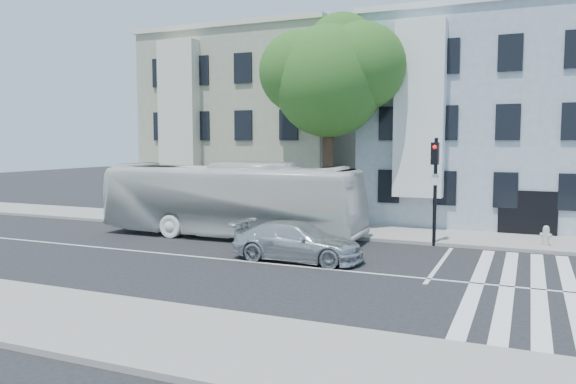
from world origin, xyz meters
The scene contains 11 objects.
ground centered at (0.00, 0.00, 0.00)m, with size 120.00×120.00×0.00m, color black.
sidewalk_far centered at (0.00, 8.00, 0.07)m, with size 80.00×4.00×0.15m, color gray.
sidewalk_near centered at (0.00, -8.00, 0.07)m, with size 80.00×4.00×0.15m, color gray.
building_left centered at (-7.00, 15.00, 5.50)m, with size 12.00×10.00×11.00m, color gray.
building_right centered at (7.00, 15.00, 5.50)m, with size 12.00×10.00×11.00m, color #8C99A7.
street_tree centered at (0.06, 8.74, 7.83)m, with size 7.30×5.90×11.10m.
bus centered at (-3.46, 4.54, 1.77)m, with size 12.68×2.97×3.53m, color silver.
sedan centered at (1.44, 0.95, 0.73)m, with size 5.04×2.05×1.46m, color silver.
hedge centered at (-4.04, 6.30, 0.50)m, with size 8.50×0.84×0.70m, color #21601F, non-canonical shape.
traffic_signal centered at (5.72, 5.94, 3.01)m, with size 0.49×0.55×4.66m.
fire_hydrant centered at (10.15, 7.21, 0.58)m, with size 0.48×0.33×0.84m.
Camera 1 is at (9.40, -18.45, 4.53)m, focal length 35.00 mm.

